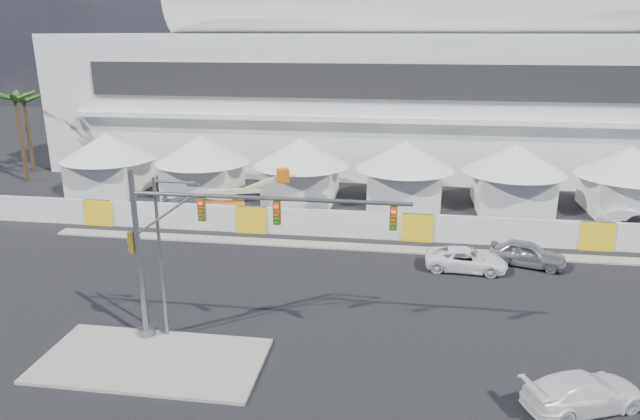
# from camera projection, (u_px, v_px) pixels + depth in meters

# --- Properties ---
(ground) EXTENTS (160.00, 160.00, 0.00)m
(ground) POSITION_uv_depth(u_px,v_px,m) (295.00, 338.00, 27.65)
(ground) COLOR black
(ground) RESTS_ON ground
(median_island) EXTENTS (10.00, 5.00, 0.15)m
(median_island) POSITION_uv_depth(u_px,v_px,m) (152.00, 360.00, 25.63)
(median_island) COLOR gray
(median_island) RESTS_ON ground
(far_curb) EXTENTS (80.00, 1.20, 0.12)m
(far_curb) POSITION_uv_depth(u_px,v_px,m) (637.00, 262.00, 36.65)
(far_curb) COLOR gray
(far_curb) RESTS_ON ground
(stadium) EXTENTS (80.00, 24.80, 21.98)m
(stadium) POSITION_uv_depth(u_px,v_px,m) (442.00, 77.00, 62.79)
(stadium) COLOR silver
(stadium) RESTS_ON ground
(tent_row) EXTENTS (53.40, 8.40, 5.40)m
(tent_row) POSITION_uv_depth(u_px,v_px,m) (352.00, 165.00, 49.29)
(tent_row) COLOR silver
(tent_row) RESTS_ON ground
(hoarding_fence) EXTENTS (70.00, 0.25, 2.00)m
(hoarding_fence) POSITION_uv_depth(u_px,v_px,m) (417.00, 227.00, 40.20)
(hoarding_fence) COLOR silver
(hoarding_fence) RESTS_ON ground
(palm_cluster) EXTENTS (10.60, 10.60, 8.55)m
(palm_cluster) POSITION_uv_depth(u_px,v_px,m) (26.00, 107.00, 58.09)
(palm_cluster) COLOR #47331E
(palm_cluster) RESTS_ON ground
(sedan_silver) EXTENTS (3.17, 5.02, 1.59)m
(sedan_silver) POSITION_uv_depth(u_px,v_px,m) (527.00, 254.00, 36.02)
(sedan_silver) COLOR #A6A6AB
(sedan_silver) RESTS_ON ground
(pickup_curb) EXTENTS (2.61, 5.13, 1.39)m
(pickup_curb) POSITION_uv_depth(u_px,v_px,m) (466.00, 259.00, 35.36)
(pickup_curb) COLOR white
(pickup_curb) RESTS_ON ground
(pickup_near) EXTENTS (3.76, 5.32, 1.43)m
(pickup_near) POSITION_uv_depth(u_px,v_px,m) (584.00, 392.00, 22.33)
(pickup_near) COLOR white
(pickup_near) RESTS_ON ground
(lot_car_a) EXTENTS (2.71, 4.19, 1.30)m
(lot_car_a) POSITION_uv_depth(u_px,v_px,m) (633.00, 217.00, 43.62)
(lot_car_a) COLOR white
(lot_car_a) RESTS_ON ground
(lot_car_c) EXTENTS (3.15, 5.46, 1.49)m
(lot_car_c) POSITION_uv_depth(u_px,v_px,m) (195.00, 204.00, 46.47)
(lot_car_c) COLOR #A2A3A7
(lot_car_c) RESTS_ON ground
(traffic_mast) EXTENTS (12.83, 0.80, 8.19)m
(traffic_mast) POSITION_uv_depth(u_px,v_px,m) (192.00, 248.00, 25.90)
(traffic_mast) COLOR gray
(traffic_mast) RESTS_ON median_island
(streetlight_median) EXTENTS (2.17, 0.22, 7.86)m
(streetlight_median) POSITION_uv_depth(u_px,v_px,m) (164.00, 248.00, 26.33)
(streetlight_median) COLOR slate
(streetlight_median) RESTS_ON median_island
(boom_lift) EXTENTS (7.66, 2.75, 3.77)m
(boom_lift) POSITION_uv_depth(u_px,v_px,m) (229.00, 205.00, 45.27)
(boom_lift) COLOR #D36313
(boom_lift) RESTS_ON ground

